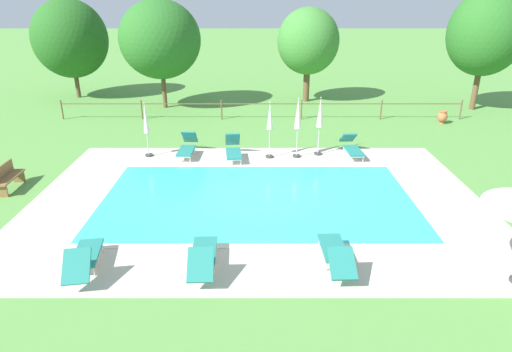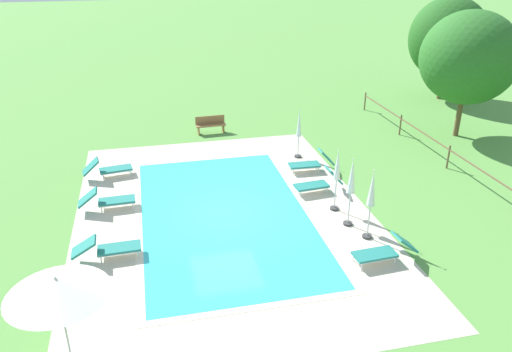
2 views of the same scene
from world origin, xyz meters
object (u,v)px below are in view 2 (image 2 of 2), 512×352
(sun_lounger_north_mid, at_px, (109,248))
(tree_far_west, at_px, (469,58))
(sun_lounger_south_mid, at_px, (108,200))
(sun_lounger_north_near_steps, at_px, (318,183))
(patio_umbrella_closed_row_mid_west, at_px, (352,181))
(sun_lounger_north_end, at_px, (109,169))
(wooden_bench_lawn_side, at_px, (210,124))
(sun_lounger_south_near_corner, at_px, (311,163))
(patio_umbrella_closed_row_west, at_px, (299,128))
(patio_umbrella_closed_row_centre, at_px, (337,171))
(sun_lounger_north_far, at_px, (384,251))
(patio_umbrella_open_foreground, at_px, (57,287))
(tree_west_mid, at_px, (448,38))
(patio_umbrella_closed_row_east, at_px, (372,193))

(sun_lounger_north_mid, relative_size, tree_far_west, 0.34)
(sun_lounger_south_mid, bearing_deg, sun_lounger_north_near_steps, 87.36)
(sun_lounger_south_mid, relative_size, patio_umbrella_closed_row_mid_west, 0.81)
(patio_umbrella_closed_row_mid_west, bearing_deg, sun_lounger_north_near_steps, -175.84)
(sun_lounger_north_end, height_order, wooden_bench_lawn_side, sun_lounger_north_end)
(sun_lounger_south_near_corner, bearing_deg, sun_lounger_north_mid, -59.08)
(patio_umbrella_closed_row_west, bearing_deg, patio_umbrella_closed_row_centre, -1.89)
(sun_lounger_north_far, height_order, patio_umbrella_closed_row_west, patio_umbrella_closed_row_west)
(sun_lounger_north_mid, relative_size, wooden_bench_lawn_side, 1.36)
(sun_lounger_north_near_steps, distance_m, sun_lounger_south_mid, 7.87)
(sun_lounger_north_mid, xyz_separation_m, patio_umbrella_open_foreground, (4.18, -0.71, 1.78))
(sun_lounger_south_mid, height_order, patio_umbrella_closed_row_west, patio_umbrella_closed_row_west)
(patio_umbrella_closed_row_west, xyz_separation_m, patio_umbrella_closed_row_mid_west, (6.16, -0.11, 0.26))
(sun_lounger_south_mid, bearing_deg, patio_umbrella_open_foreground, -4.34)
(sun_lounger_south_mid, bearing_deg, tree_far_west, 103.87)
(sun_lounger_north_end, height_order, sun_lounger_south_mid, sun_lounger_north_end)
(sun_lounger_north_near_steps, distance_m, sun_lounger_north_end, 8.60)
(patio_umbrella_open_foreground, distance_m, tree_west_mid, 26.97)
(tree_far_west, bearing_deg, sun_lounger_north_end, -85.68)
(sun_lounger_south_near_corner, relative_size, patio_umbrella_closed_row_west, 0.84)
(patio_umbrella_closed_row_west, bearing_deg, tree_west_mid, 122.12)
(sun_lounger_south_near_corner, relative_size, tree_west_mid, 0.31)
(sun_lounger_north_far, xyz_separation_m, patio_umbrella_closed_row_east, (-1.39, 0.12, 1.25))
(tree_far_west, bearing_deg, sun_lounger_south_near_corner, -73.34)
(patio_umbrella_closed_row_mid_west, bearing_deg, wooden_bench_lawn_side, -162.15)
(sun_lounger_north_near_steps, xyz_separation_m, tree_west_mid, (-10.74, 11.75, 3.30))
(patio_umbrella_closed_row_west, relative_size, patio_umbrella_closed_row_centre, 0.97)
(sun_lounger_north_mid, xyz_separation_m, sun_lounger_south_near_corner, (-4.84, 8.08, 0.03))
(patio_umbrella_closed_row_centre, xyz_separation_m, patio_umbrella_closed_row_east, (2.06, 0.36, 0.08))
(sun_lounger_north_far, xyz_separation_m, sun_lounger_north_end, (-8.16, -8.34, 0.00))
(sun_lounger_north_far, distance_m, tree_far_west, 13.22)
(sun_lounger_north_end, xyz_separation_m, tree_west_mid, (-7.51, 19.72, 3.32))
(wooden_bench_lawn_side, bearing_deg, sun_lounger_north_end, -47.87)
(tree_west_mid, bearing_deg, sun_lounger_south_mid, -62.11)
(tree_far_west, bearing_deg, sun_lounger_north_near_steps, -63.19)
(sun_lounger_north_far, relative_size, wooden_bench_lawn_side, 1.33)
(patio_umbrella_open_foreground, xyz_separation_m, tree_west_mid, (-17.82, 20.18, 1.56))
(sun_lounger_south_mid, relative_size, wooden_bench_lawn_side, 1.33)
(patio_umbrella_closed_row_centre, height_order, tree_far_west, tree_far_west)
(patio_umbrella_closed_row_west, bearing_deg, patio_umbrella_closed_row_mid_west, -0.99)
(wooden_bench_lawn_side, bearing_deg, tree_far_west, 75.44)
(sun_lounger_north_near_steps, distance_m, sun_lounger_north_far, 4.94)
(patio_umbrella_open_foreground, height_order, wooden_bench_lawn_side, patio_umbrella_open_foreground)
(patio_umbrella_closed_row_centre, distance_m, tree_west_mid, 17.01)
(patio_umbrella_open_foreground, relative_size, patio_umbrella_closed_row_centre, 1.02)
(sun_lounger_north_near_steps, bearing_deg, sun_lounger_south_near_corner, 169.49)
(sun_lounger_north_mid, bearing_deg, sun_lounger_north_near_steps, 110.55)
(sun_lounger_south_near_corner, distance_m, sun_lounger_south_mid, 8.38)
(patio_umbrella_open_foreground, distance_m, patio_umbrella_closed_row_east, 9.61)
(patio_umbrella_closed_row_mid_west, xyz_separation_m, patio_umbrella_closed_row_centre, (-1.13, -0.06, -0.13))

